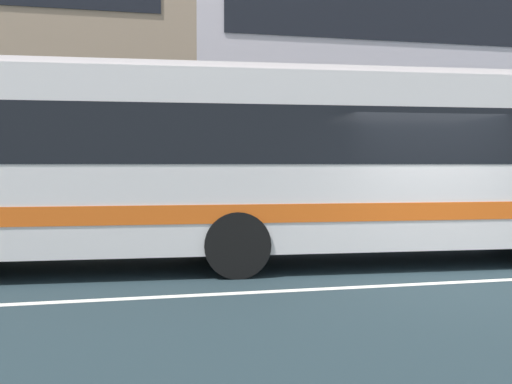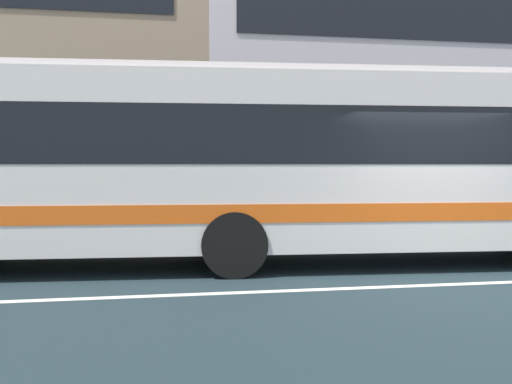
% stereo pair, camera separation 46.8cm
% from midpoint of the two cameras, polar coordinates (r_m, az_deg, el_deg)
% --- Properties ---
extents(ground_plane, '(160.00, 160.00, 0.00)m').
position_cam_midpoint_polar(ground_plane, '(9.05, 17.37, -8.31)').
color(ground_plane, '#1E2E34').
extents(lane_centre_line, '(60.00, 0.16, 0.01)m').
position_cam_midpoint_polar(lane_centre_line, '(9.05, 17.37, -8.29)').
color(lane_centre_line, silver).
rests_on(lane_centre_line, ground_plane).
extents(apartment_block_right, '(19.52, 8.53, 11.36)m').
position_cam_midpoint_polar(apartment_block_right, '(24.43, 16.16, 11.94)').
color(apartment_block_right, silver).
rests_on(apartment_block_right, ground_plane).
extents(transit_bus, '(12.54, 3.34, 3.24)m').
position_cam_midpoint_polar(transit_bus, '(10.10, 0.35, 3.15)').
color(transit_bus, silver).
rests_on(transit_bus, ground_plane).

